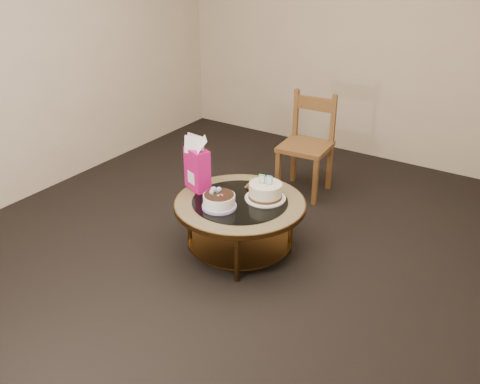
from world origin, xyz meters
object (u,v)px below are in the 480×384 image
Objects in this scene: cream_cake at (265,191)px; dining_chair at (307,144)px; gift_bag at (197,164)px; decorated_cake at (219,201)px; coffee_table at (240,210)px.

cream_cake is 1.16m from dining_chair.
gift_bag reaches higher than cream_cake.
cream_cake is 0.58m from gift_bag.
decorated_cake is 0.82× the size of cream_cake.
cream_cake is at bearing 36.44° from gift_bag.
decorated_cake is 0.41m from gift_bag.
cream_cake is (0.22, 0.31, 0.01)m from decorated_cake.
cream_cake reaches higher than decorated_cake.
gift_bag is 0.46× the size of dining_chair.
dining_chair is at bearing 93.32° from coffee_table.
decorated_cake is at bearing -5.50° from gift_bag.
dining_chair reaches higher than coffee_table.
dining_chair is (-0.22, 1.14, -0.03)m from cream_cake.
coffee_table is at bearing -91.54° from dining_chair.
dining_chair reaches higher than cream_cake.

